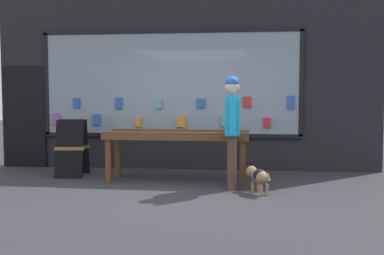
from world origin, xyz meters
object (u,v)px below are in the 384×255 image
object	(u,v)px
small_dog	(258,176)
sandwich_board_sign	(72,148)
person_browsing	(232,122)
display_table_main	(177,141)

from	to	relation	value
small_dog	sandwich_board_sign	size ratio (longest dim) A/B	0.54
person_browsing	display_table_main	bearing A→B (deg)	56.59
person_browsing	sandwich_board_sign	world-z (taller)	person_browsing
display_table_main	small_dog	distance (m)	1.67
sandwich_board_sign	display_table_main	bearing A→B (deg)	-13.20
display_table_main	small_dog	size ratio (longest dim) A/B	4.45
person_browsing	sandwich_board_sign	size ratio (longest dim) A/B	1.72
person_browsing	small_dog	xyz separation A→B (m)	(0.40, -0.29, -0.79)
display_table_main	small_dog	xyz separation A→B (m)	(1.36, -0.87, -0.43)
display_table_main	person_browsing	xyz separation A→B (m)	(0.95, -0.58, 0.36)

